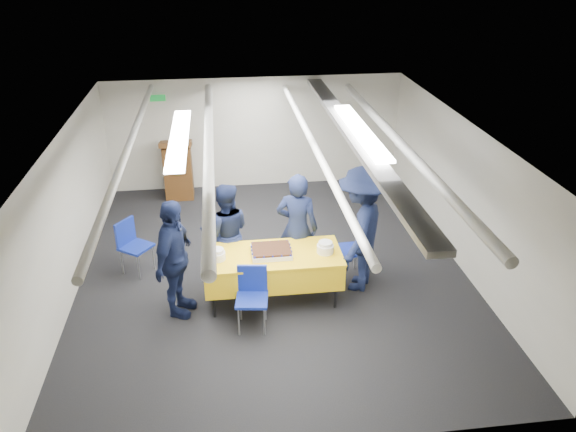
{
  "coord_description": "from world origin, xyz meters",
  "views": [
    {
      "loc": [
        -0.74,
        -7.62,
        4.78
      ],
      "look_at": [
        0.21,
        -0.2,
        1.05
      ],
      "focal_mm": 35.0,
      "sensor_mm": 36.0,
      "label": 1
    }
  ],
  "objects_px": {
    "podium": "(178,169)",
    "sailor_c": "(174,259)",
    "sailor_b": "(226,233)",
    "chair_right": "(354,245)",
    "serving_table": "(273,267)",
    "chair_left": "(131,241)",
    "sailor_d": "(361,230)",
    "chair_near": "(252,291)",
    "sheet_cake": "(271,251)",
    "sailor_a": "(297,228)"
  },
  "relations": [
    {
      "from": "sailor_a",
      "to": "sailor_c",
      "type": "relative_size",
      "value": 1.01
    },
    {
      "from": "chair_left",
      "to": "sailor_d",
      "type": "relative_size",
      "value": 0.45
    },
    {
      "from": "sheet_cake",
      "to": "podium",
      "type": "xyz_separation_m",
      "value": [
        -1.49,
        3.85,
        -0.2
      ]
    },
    {
      "from": "chair_right",
      "to": "sailor_b",
      "type": "distance_m",
      "value": 1.97
    },
    {
      "from": "podium",
      "to": "sailor_d",
      "type": "relative_size",
      "value": 0.65
    },
    {
      "from": "chair_near",
      "to": "chair_left",
      "type": "bearing_deg",
      "value": 137.74
    },
    {
      "from": "sailor_b",
      "to": "sailor_c",
      "type": "bearing_deg",
      "value": 48.98
    },
    {
      "from": "sailor_b",
      "to": "sailor_c",
      "type": "distance_m",
      "value": 1.08
    },
    {
      "from": "sailor_d",
      "to": "chair_left",
      "type": "bearing_deg",
      "value": -75.72
    },
    {
      "from": "chair_near",
      "to": "sailor_c",
      "type": "xyz_separation_m",
      "value": [
        -1.02,
        0.4,
        0.33
      ]
    },
    {
      "from": "chair_right",
      "to": "sailor_b",
      "type": "xyz_separation_m",
      "value": [
        -1.95,
        0.15,
        0.26
      ]
    },
    {
      "from": "sheet_cake",
      "to": "chair_near",
      "type": "xyz_separation_m",
      "value": [
        -0.32,
        -0.54,
        -0.29
      ]
    },
    {
      "from": "sailor_a",
      "to": "sailor_b",
      "type": "relative_size",
      "value": 1.1
    },
    {
      "from": "serving_table",
      "to": "sailor_d",
      "type": "distance_m",
      "value": 1.39
    },
    {
      "from": "serving_table",
      "to": "sailor_a",
      "type": "bearing_deg",
      "value": 51.61
    },
    {
      "from": "sailor_b",
      "to": "serving_table",
      "type": "bearing_deg",
      "value": 134.24
    },
    {
      "from": "podium",
      "to": "sailor_a",
      "type": "bearing_deg",
      "value": -59.67
    },
    {
      "from": "sheet_cake",
      "to": "serving_table",
      "type": "bearing_deg",
      "value": 0.69
    },
    {
      "from": "sheet_cake",
      "to": "chair_left",
      "type": "bearing_deg",
      "value": 152.81
    },
    {
      "from": "sailor_a",
      "to": "chair_left",
      "type": "bearing_deg",
      "value": 6.01
    },
    {
      "from": "sheet_cake",
      "to": "chair_right",
      "type": "bearing_deg",
      "value": 21.34
    },
    {
      "from": "chair_right",
      "to": "serving_table",
      "type": "bearing_deg",
      "value": -158.4
    },
    {
      "from": "chair_near",
      "to": "sailor_c",
      "type": "height_order",
      "value": "sailor_c"
    },
    {
      "from": "serving_table",
      "to": "chair_left",
      "type": "distance_m",
      "value": 2.37
    },
    {
      "from": "chair_near",
      "to": "sailor_b",
      "type": "distance_m",
      "value": 1.27
    },
    {
      "from": "serving_table",
      "to": "podium",
      "type": "xyz_separation_m",
      "value": [
        -1.51,
        3.85,
        0.05
      ]
    },
    {
      "from": "chair_near",
      "to": "podium",
      "type": "bearing_deg",
      "value": 105.01
    },
    {
      "from": "sailor_a",
      "to": "chair_right",
      "type": "bearing_deg",
      "value": -163.42
    },
    {
      "from": "chair_near",
      "to": "chair_left",
      "type": "relative_size",
      "value": 1.0
    },
    {
      "from": "podium",
      "to": "chair_left",
      "type": "height_order",
      "value": "podium"
    },
    {
      "from": "chair_near",
      "to": "sailor_c",
      "type": "distance_m",
      "value": 1.14
    },
    {
      "from": "serving_table",
      "to": "sheet_cake",
      "type": "xyz_separation_m",
      "value": [
        -0.02,
        -0.0,
        0.26
      ]
    },
    {
      "from": "sheet_cake",
      "to": "sailor_b",
      "type": "height_order",
      "value": "sailor_b"
    },
    {
      "from": "serving_table",
      "to": "sailor_c",
      "type": "height_order",
      "value": "sailor_c"
    },
    {
      "from": "serving_table",
      "to": "chair_near",
      "type": "bearing_deg",
      "value": -121.86
    },
    {
      "from": "sailor_a",
      "to": "sailor_c",
      "type": "height_order",
      "value": "sailor_a"
    },
    {
      "from": "sailor_a",
      "to": "chair_near",
      "type": "bearing_deg",
      "value": 72.67
    },
    {
      "from": "sailor_b",
      "to": "sailor_a",
      "type": "bearing_deg",
      "value": 173.58
    },
    {
      "from": "serving_table",
      "to": "sailor_a",
      "type": "distance_m",
      "value": 0.76
    },
    {
      "from": "chair_right",
      "to": "chair_near",
      "type": "bearing_deg",
      "value": -147.27
    },
    {
      "from": "podium",
      "to": "sailor_d",
      "type": "height_order",
      "value": "sailor_d"
    },
    {
      "from": "chair_left",
      "to": "sailor_b",
      "type": "distance_m",
      "value": 1.55
    },
    {
      "from": "sailor_a",
      "to": "podium",
      "type": "bearing_deg",
      "value": -41.75
    },
    {
      "from": "chair_left",
      "to": "sailor_d",
      "type": "distance_m",
      "value": 3.56
    },
    {
      "from": "serving_table",
      "to": "chair_near",
      "type": "distance_m",
      "value": 0.63
    },
    {
      "from": "chair_near",
      "to": "sailor_b",
      "type": "relative_size",
      "value": 0.55
    },
    {
      "from": "chair_near",
      "to": "sailor_d",
      "type": "relative_size",
      "value": 0.45
    },
    {
      "from": "chair_near",
      "to": "serving_table",
      "type": "bearing_deg",
      "value": 58.14
    },
    {
      "from": "podium",
      "to": "sailor_c",
      "type": "distance_m",
      "value": 4.0
    },
    {
      "from": "serving_table",
      "to": "podium",
      "type": "distance_m",
      "value": 4.14
    }
  ]
}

